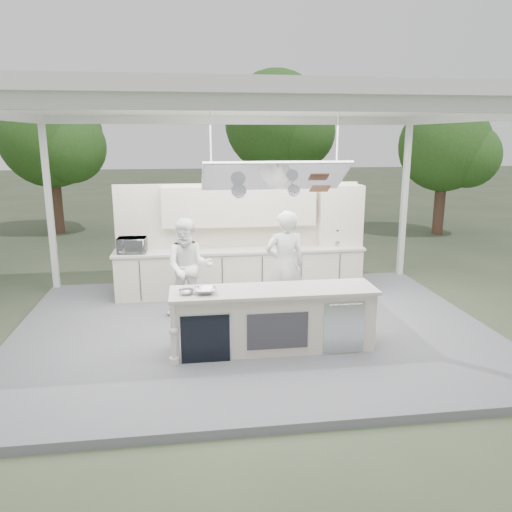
{
  "coord_description": "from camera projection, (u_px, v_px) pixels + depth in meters",
  "views": [
    {
      "loc": [
        -1.05,
        -7.95,
        3.3
      ],
      "look_at": [
        0.11,
        0.4,
        1.27
      ],
      "focal_mm": 35.0,
      "sensor_mm": 36.0,
      "label": 1
    }
  ],
  "objects": [
    {
      "name": "back_wall_unit",
      "position": [
        261.0,
        222.0,
        10.29
      ],
      "size": [
        5.05,
        0.48,
        2.25
      ],
      "color": "beige",
      "rests_on": "stage_deck"
    },
    {
      "name": "head_chef",
      "position": [
        285.0,
        266.0,
        8.7
      ],
      "size": [
        0.74,
        0.52,
        1.95
      ],
      "primitive_type": "imported",
      "rotation": [
        0.0,
        0.0,
        3.21
      ],
      "color": "silver",
      "rests_on": "stage_deck"
    },
    {
      "name": "demo_island",
      "position": [
        272.0,
        319.0,
        7.57
      ],
      "size": [
        3.1,
        0.79,
        0.95
      ],
      "color": "beige",
      "rests_on": "stage_deck"
    },
    {
      "name": "tent",
      "position": [
        253.0,
        109.0,
        7.68
      ],
      "size": [
        8.2,
        6.2,
        3.86
      ],
      "color": "white",
      "rests_on": "ground"
    },
    {
      "name": "back_counter",
      "position": [
        241.0,
        271.0,
        10.26
      ],
      "size": [
        5.08,
        0.72,
        0.95
      ],
      "color": "beige",
      "rests_on": "stage_deck"
    },
    {
      "name": "toaster_oven",
      "position": [
        132.0,
        245.0,
        9.75
      ],
      "size": [
        0.57,
        0.41,
        0.3
      ],
      "primitive_type": "imported",
      "rotation": [
        0.0,
        0.0,
        -0.06
      ],
      "color": "#B7B9BF",
      "rests_on": "back_counter"
    },
    {
      "name": "bowl_large",
      "position": [
        205.0,
        291.0,
        7.26
      ],
      "size": [
        0.33,
        0.33,
        0.08
      ],
      "primitive_type": "imported",
      "rotation": [
        0.0,
        0.0,
        -0.02
      ],
      "color": "silver",
      "rests_on": "demo_island"
    },
    {
      "name": "sous_chef",
      "position": [
        189.0,
        268.0,
        8.92
      ],
      "size": [
        0.88,
        0.7,
        1.78
      ],
      "primitive_type": "imported",
      "rotation": [
        0.0,
        0.0,
        -0.03
      ],
      "color": "white",
      "rests_on": "stage_deck"
    },
    {
      "name": "tree_cluster",
      "position": [
        211.0,
        136.0,
        17.18
      ],
      "size": [
        19.55,
        9.4,
        5.85
      ],
      "color": "brown",
      "rests_on": "ground"
    },
    {
      "name": "bowl_small",
      "position": [
        186.0,
        292.0,
        7.22
      ],
      "size": [
        0.23,
        0.23,
        0.07
      ],
      "primitive_type": "imported",
      "rotation": [
        0.0,
        0.0,
        -0.07
      ],
      "color": "silver",
      "rests_on": "demo_island"
    },
    {
      "name": "ground",
      "position": [
        253.0,
        333.0,
        8.57
      ],
      "size": [
        90.0,
        90.0,
        0.0
      ],
      "primitive_type": "plane",
      "color": "#434F36",
      "rests_on": "ground"
    },
    {
      "name": "stage_deck",
      "position": [
        253.0,
        330.0,
        8.55
      ],
      "size": [
        8.0,
        6.0,
        0.12
      ],
      "primitive_type": "cube",
      "color": "#555559",
      "rests_on": "ground"
    }
  ]
}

